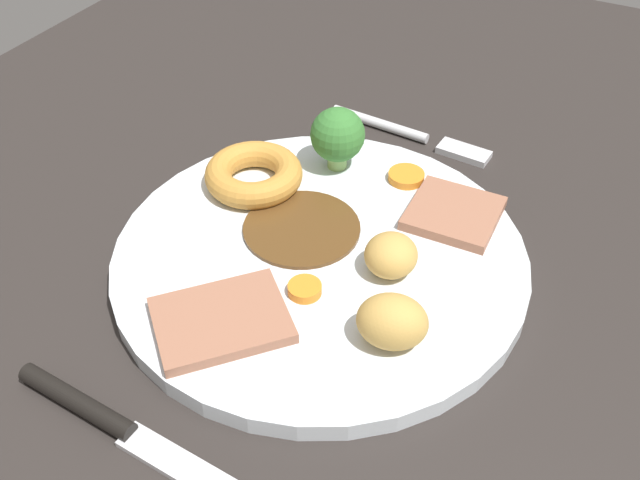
% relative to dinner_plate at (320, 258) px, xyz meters
% --- Properties ---
extents(dining_table, '(1.20, 0.84, 0.04)m').
position_rel_dinner_plate_xyz_m(dining_table, '(0.03, -0.03, -0.02)').
color(dining_table, '#2B2623').
rests_on(dining_table, ground).
extents(dinner_plate, '(0.29, 0.29, 0.01)m').
position_rel_dinner_plate_xyz_m(dinner_plate, '(0.00, 0.00, 0.00)').
color(dinner_plate, white).
rests_on(dinner_plate, dining_table).
extents(gravy_pool, '(0.09, 0.09, 0.00)m').
position_rel_dinner_plate_xyz_m(gravy_pool, '(-0.01, -0.02, 0.01)').
color(gravy_pool, '#563819').
rests_on(gravy_pool, dinner_plate).
extents(meat_slice_main, '(0.10, 0.10, 0.01)m').
position_rel_dinner_plate_xyz_m(meat_slice_main, '(0.09, -0.02, 0.01)').
color(meat_slice_main, '#9E664C').
rests_on(meat_slice_main, dinner_plate).
extents(meat_slice_under, '(0.07, 0.07, 0.01)m').
position_rel_dinner_plate_xyz_m(meat_slice_under, '(-0.08, 0.07, 0.01)').
color(meat_slice_under, '#9E664C').
rests_on(meat_slice_under, dinner_plate).
extents(yorkshire_pudding, '(0.08, 0.08, 0.02)m').
position_rel_dinner_plate_xyz_m(yorkshire_pudding, '(-0.04, -0.08, 0.02)').
color(yorkshire_pudding, '#C68938').
rests_on(yorkshire_pudding, dinner_plate).
extents(roast_potato_left, '(0.05, 0.05, 0.03)m').
position_rel_dinner_plate_xyz_m(roast_potato_left, '(0.05, 0.08, 0.02)').
color(roast_potato_left, tan).
rests_on(roast_potato_left, dinner_plate).
extents(roast_potato_right, '(0.04, 0.04, 0.03)m').
position_rel_dinner_plate_xyz_m(roast_potato_right, '(-0.00, 0.05, 0.02)').
color(roast_potato_right, tan).
rests_on(roast_potato_right, dinner_plate).
extents(carrot_coin_front, '(0.02, 0.02, 0.01)m').
position_rel_dinner_plate_xyz_m(carrot_coin_front, '(0.04, 0.01, 0.01)').
color(carrot_coin_front, orange).
rests_on(carrot_coin_front, dinner_plate).
extents(carrot_coin_back, '(0.03, 0.03, 0.01)m').
position_rel_dinner_plate_xyz_m(carrot_coin_back, '(-0.11, 0.02, 0.01)').
color(carrot_coin_back, orange).
rests_on(carrot_coin_back, dinner_plate).
extents(broccoli_floret, '(0.04, 0.04, 0.05)m').
position_rel_dinner_plate_xyz_m(broccoli_floret, '(-0.10, -0.04, 0.04)').
color(broccoli_floret, '#8CB766').
rests_on(broccoli_floret, dinner_plate).
extents(fork, '(0.03, 0.15, 0.01)m').
position_rel_dinner_plate_xyz_m(fork, '(-0.18, -0.00, -0.00)').
color(fork, silver).
rests_on(fork, dining_table).
extents(knife, '(0.03, 0.19, 0.01)m').
position_rel_dinner_plate_xyz_m(knife, '(0.18, -0.04, -0.00)').
color(knife, black).
rests_on(knife, dining_table).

